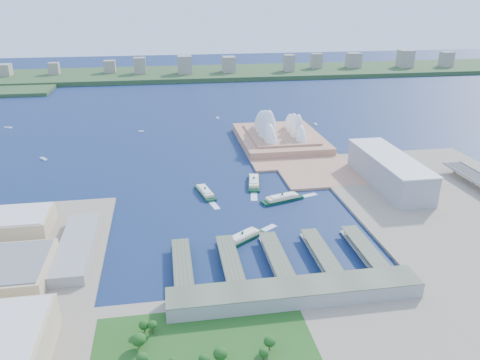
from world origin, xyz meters
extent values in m
plane|color=#0D1E41|center=(0.00, 0.00, 0.00)|extent=(3000.00, 3000.00, 0.00)
cube|color=#AA785D|center=(107.50, 260.00, 1.50)|extent=(135.00, 220.00, 3.00)
cube|color=#2D4926|center=(0.00, 980.00, 6.00)|extent=(2200.00, 260.00, 12.00)
cube|color=gray|center=(195.00, 80.00, 20.50)|extent=(45.00, 155.00, 35.00)
cube|color=gray|center=(15.00, -135.00, 9.00)|extent=(200.00, 28.00, 12.00)
camera|label=1|loc=(-77.10, -429.13, 225.41)|focal=35.00mm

